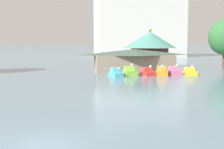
{
  "coord_description": "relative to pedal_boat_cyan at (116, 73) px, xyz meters",
  "views": [
    {
      "loc": [
        1.05,
        -14.36,
        4.85
      ],
      "look_at": [
        6.02,
        15.98,
        1.67
      ],
      "focal_mm": 48.43,
      "sensor_mm": 36.0,
      "label": 1
    }
  ],
  "objects": [
    {
      "name": "pedal_boat_red",
      "position": [
        5.03,
        0.85,
        -0.01
      ],
      "size": [
        1.94,
        2.57,
        1.62
      ],
      "rotation": [
        0.0,
        0.0,
        -1.36
      ],
      "color": "red",
      "rests_on": "ground"
    },
    {
      "name": "ground_plane",
      "position": [
        -8.72,
        -29.05,
        -0.49
      ],
      "size": [
        2000.0,
        2000.0,
        0.0
      ],
      "primitive_type": "plane",
      "color": "slate"
    },
    {
      "name": "pedal_boat_cyan",
      "position": [
        0.0,
        0.0,
        0.0
      ],
      "size": [
        1.85,
        3.05,
        1.47
      ],
      "rotation": [
        0.0,
        0.0,
        -1.38
      ],
      "color": "#4CB7CC",
      "rests_on": "ground"
    },
    {
      "name": "pedal_boat_yellow",
      "position": [
        11.72,
        0.44,
        -0.02
      ],
      "size": [
        1.84,
        2.75,
        1.57
      ],
      "rotation": [
        0.0,
        0.0,
        -1.68
      ],
      "color": "yellow",
      "rests_on": "ground"
    },
    {
      "name": "pedal_boat_orange",
      "position": [
        7.11,
        0.27,
        0.06
      ],
      "size": [
        2.14,
        2.78,
        1.68
      ],
      "rotation": [
        0.0,
        0.0,
        -1.82
      ],
      "color": "orange",
      "rests_on": "ground"
    },
    {
      "name": "green_roof_pavilion",
      "position": [
        10.06,
        16.78,
        3.73
      ],
      "size": [
        10.83,
        10.83,
        7.89
      ],
      "color": "brown",
      "rests_on": "ground"
    },
    {
      "name": "background_building_block",
      "position": [
        19.9,
        65.75,
        11.89
      ],
      "size": [
        31.38,
        18.84,
        24.73
      ],
      "color": "silver",
      "rests_on": "ground"
    },
    {
      "name": "boathouse",
      "position": [
        4.58,
        8.01,
        1.52
      ],
      "size": [
        14.65,
        6.41,
        3.86
      ],
      "color": "gray",
      "rests_on": "ground"
    },
    {
      "name": "pedal_boat_lime",
      "position": [
        2.34,
        1.05,
        0.08
      ],
      "size": [
        1.82,
        2.69,
        1.89
      ],
      "rotation": [
        0.0,
        0.0,
        -1.5
      ],
      "color": "#8CCC3F",
      "rests_on": "ground"
    },
    {
      "name": "pedal_boat_pink",
      "position": [
        9.35,
        1.1,
        0.02
      ],
      "size": [
        1.59,
        2.6,
        1.67
      ],
      "rotation": [
        0.0,
        0.0,
        -1.51
      ],
      "color": "pink",
      "rests_on": "ground"
    }
  ]
}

